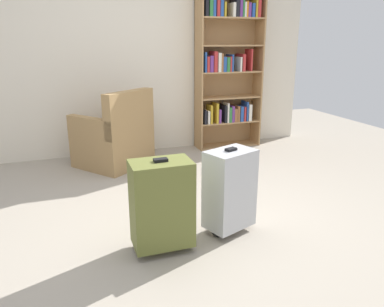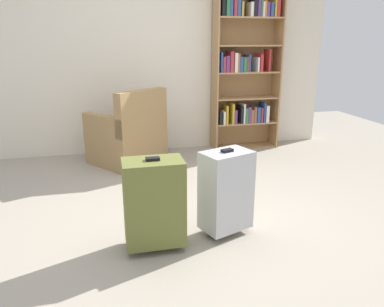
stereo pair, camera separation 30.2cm
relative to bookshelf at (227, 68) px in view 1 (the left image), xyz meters
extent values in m
plane|color=#9E9384|center=(-1.17, -2.01, -1.08)|extent=(8.20, 8.20, 0.00)
cube|color=beige|center=(-1.17, 0.20, 0.22)|extent=(4.68, 0.10, 2.60)
cube|color=#A87F51|center=(-0.41, -0.02, -0.06)|extent=(0.02, 0.29, 2.03)
cube|color=#A87F51|center=(0.45, -0.02, -0.06)|extent=(0.02, 0.29, 2.03)
cube|color=#A87F51|center=(0.02, 0.12, -0.06)|extent=(0.88, 0.02, 2.03)
cube|color=#A87F51|center=(0.02, -0.02, -1.07)|extent=(0.84, 0.27, 0.02)
cube|color=#A87F51|center=(0.02, -0.02, -0.73)|extent=(0.84, 0.27, 0.02)
cube|color=#A87F51|center=(0.02, -0.02, -0.39)|extent=(0.84, 0.27, 0.02)
cube|color=#A87F51|center=(0.02, -0.02, -0.05)|extent=(0.84, 0.27, 0.02)
cube|color=#A87F51|center=(0.02, -0.02, 0.28)|extent=(0.84, 0.27, 0.02)
cube|color=#A87F51|center=(0.02, -0.02, 0.62)|extent=(0.84, 0.27, 0.02)
cube|color=black|center=(-0.36, -0.05, -0.63)|extent=(0.03, 0.21, 0.18)
cube|color=silver|center=(-0.31, -0.06, -0.63)|extent=(0.03, 0.18, 0.17)
cube|color=gold|center=(-0.27, -0.06, -0.60)|extent=(0.03, 0.18, 0.25)
cube|color=gold|center=(-0.19, -0.05, -0.59)|extent=(0.03, 0.20, 0.27)
cube|color=#66337F|center=(-0.15, -0.03, -0.63)|extent=(0.03, 0.25, 0.19)
cube|color=black|center=(-0.06, -0.04, -0.60)|extent=(0.03, 0.22, 0.23)
cube|color=silver|center=(-0.03, -0.03, -0.59)|extent=(0.02, 0.24, 0.26)
cube|color=#2D7238|center=(0.00, -0.03, -0.62)|extent=(0.04, 0.24, 0.21)
cube|color=#66337F|center=(0.04, -0.04, -0.61)|extent=(0.04, 0.23, 0.22)
cube|color=brown|center=(0.08, -0.06, -0.63)|extent=(0.04, 0.19, 0.18)
cube|color=brown|center=(0.13, -0.05, -0.61)|extent=(0.03, 0.20, 0.21)
cube|color=#264C99|center=(0.17, -0.07, -0.61)|extent=(0.04, 0.17, 0.21)
cube|color=#B22D2D|center=(0.22, -0.05, -0.62)|extent=(0.03, 0.20, 0.20)
cube|color=#264C99|center=(0.26, -0.05, -0.59)|extent=(0.02, 0.20, 0.27)
cube|color=silver|center=(0.30, -0.03, -0.61)|extent=(0.04, 0.24, 0.23)
cube|color=#264C99|center=(-0.36, -0.03, 0.08)|extent=(0.02, 0.24, 0.25)
cube|color=#B22D2D|center=(-0.33, -0.05, 0.05)|extent=(0.03, 0.20, 0.20)
cube|color=#66337F|center=(-0.28, -0.06, 0.06)|extent=(0.04, 0.19, 0.21)
cube|color=#B22D2D|center=(-0.23, -0.06, 0.09)|extent=(0.04, 0.19, 0.26)
cube|color=silver|center=(-0.17, -0.05, 0.08)|extent=(0.04, 0.20, 0.24)
cube|color=brown|center=(-0.14, -0.05, 0.07)|extent=(0.03, 0.20, 0.23)
cube|color=#264C99|center=(-0.10, -0.03, 0.05)|extent=(0.04, 0.24, 0.19)
cube|color=#2D7238|center=(-0.05, -0.06, 0.05)|extent=(0.04, 0.19, 0.19)
cube|color=#B22D2D|center=(-0.01, -0.07, 0.05)|extent=(0.02, 0.17, 0.19)
cube|color=#264C99|center=(0.01, -0.04, 0.06)|extent=(0.02, 0.22, 0.22)
cube|color=silver|center=(0.13, -0.04, 0.05)|extent=(0.02, 0.23, 0.18)
cube|color=#B22D2D|center=(0.18, -0.03, 0.07)|extent=(0.04, 0.24, 0.22)
cube|color=#B22D2D|center=(0.28, -0.05, 0.10)|extent=(0.02, 0.20, 0.28)
cube|color=black|center=(-0.35, -0.07, 0.77)|extent=(0.04, 0.16, 0.27)
cube|color=#2D7238|center=(-0.30, -0.06, 0.75)|extent=(0.04, 0.18, 0.24)
cube|color=#264C99|center=(-0.26, -0.05, 0.77)|extent=(0.04, 0.21, 0.27)
cube|color=#B22D2D|center=(-0.20, -0.06, 0.75)|extent=(0.04, 0.19, 0.24)
cube|color=#264C99|center=(-0.16, -0.06, 0.75)|extent=(0.04, 0.18, 0.24)
cube|color=gold|center=(-0.11, -0.04, 0.72)|extent=(0.03, 0.22, 0.17)
cube|color=silver|center=(0.01, -0.07, 0.72)|extent=(0.04, 0.17, 0.17)
cube|color=black|center=(0.06, -0.05, 0.77)|extent=(0.04, 0.21, 0.27)
cube|color=#66337F|center=(0.10, -0.04, 0.73)|extent=(0.04, 0.22, 0.20)
cube|color=#2D7238|center=(0.14, -0.06, 0.75)|extent=(0.02, 0.18, 0.23)
cube|color=silver|center=(0.17, -0.07, 0.72)|extent=(0.03, 0.17, 0.18)
cube|color=orange|center=(0.19, -0.05, 0.73)|extent=(0.02, 0.21, 0.19)
cube|color=#66337F|center=(0.22, -0.06, 0.72)|extent=(0.04, 0.18, 0.17)
cube|color=#264C99|center=(0.28, -0.04, 0.71)|extent=(0.04, 0.23, 0.17)
cube|color=gold|center=(0.32, -0.07, 0.74)|extent=(0.02, 0.16, 0.21)
cube|color=#B22D2D|center=(0.36, -0.05, 0.76)|extent=(0.04, 0.20, 0.26)
cube|color=#9E7A4C|center=(-1.61, -0.32, -0.88)|extent=(0.98, 0.98, 0.40)
cube|color=tan|center=(-1.61, -0.32, -0.64)|extent=(0.75, 0.76, 0.08)
cube|color=#9E7A4C|center=(-1.43, -0.55, -0.43)|extent=(0.63, 0.52, 0.50)
cube|color=#9E7A4C|center=(-1.37, -0.14, -0.57)|extent=(0.51, 0.62, 0.22)
cube|color=#9E7A4C|center=(-1.84, -0.51, -0.57)|extent=(0.51, 0.62, 0.22)
cylinder|color=white|center=(-1.04, -0.52, -1.03)|extent=(0.08, 0.08, 0.10)
torus|color=white|center=(-0.99, -0.52, -1.02)|extent=(0.06, 0.01, 0.06)
cube|color=#B7BABF|center=(-0.99, -2.26, -0.72)|extent=(0.42, 0.35, 0.61)
cube|color=black|center=(-0.99, -2.26, -0.41)|extent=(0.10, 0.08, 0.02)
cylinder|color=black|center=(-1.10, -2.31, -1.05)|extent=(0.06, 0.06, 0.05)
cylinder|color=black|center=(-0.87, -2.22, -1.05)|extent=(0.06, 0.06, 0.05)
cube|color=brown|center=(-1.54, -2.35, -0.72)|extent=(0.41, 0.26, 0.61)
cube|color=black|center=(-1.54, -2.35, -0.41)|extent=(0.09, 0.05, 0.02)
cylinder|color=black|center=(-1.69, -2.35, -1.05)|extent=(0.05, 0.05, 0.05)
cylinder|color=black|center=(-1.40, -2.35, -1.05)|extent=(0.05, 0.05, 0.05)
camera|label=1|loc=(-2.12, -4.64, 0.36)|focal=34.85mm
camera|label=2|loc=(-1.83, -4.72, 0.36)|focal=34.85mm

